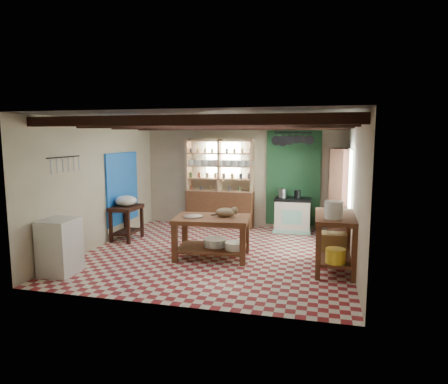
% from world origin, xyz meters
% --- Properties ---
extents(floor, '(5.00, 5.00, 0.02)m').
position_xyz_m(floor, '(0.00, 0.00, -0.01)').
color(floor, maroon).
rests_on(floor, ground).
extents(ceiling, '(5.00, 5.00, 0.02)m').
position_xyz_m(ceiling, '(0.00, 0.00, 2.60)').
color(ceiling, '#424247').
rests_on(ceiling, wall_back).
extents(wall_back, '(5.00, 0.04, 2.60)m').
position_xyz_m(wall_back, '(0.00, 2.50, 1.30)').
color(wall_back, '#C2B69C').
rests_on(wall_back, floor).
extents(wall_front, '(5.00, 0.04, 2.60)m').
position_xyz_m(wall_front, '(0.00, -2.50, 1.30)').
color(wall_front, '#C2B69C').
rests_on(wall_front, floor).
extents(wall_left, '(0.04, 5.00, 2.60)m').
position_xyz_m(wall_left, '(-2.50, 0.00, 1.30)').
color(wall_left, '#C2B69C').
rests_on(wall_left, floor).
extents(wall_right, '(0.04, 5.00, 2.60)m').
position_xyz_m(wall_right, '(2.50, 0.00, 1.30)').
color(wall_right, '#C2B69C').
rests_on(wall_right, floor).
extents(ceiling_beams, '(5.00, 3.80, 0.15)m').
position_xyz_m(ceiling_beams, '(0.00, 0.00, 2.48)').
color(ceiling_beams, black).
rests_on(ceiling_beams, ceiling).
extents(blue_wall_patch, '(0.04, 1.40, 1.60)m').
position_xyz_m(blue_wall_patch, '(-2.47, 0.90, 1.10)').
color(blue_wall_patch, blue).
rests_on(blue_wall_patch, wall_left).
extents(green_wall_patch, '(1.30, 0.04, 2.30)m').
position_xyz_m(green_wall_patch, '(1.25, 2.47, 1.25)').
color(green_wall_patch, '#1F4F2D').
rests_on(green_wall_patch, wall_back).
extents(window_back, '(0.90, 0.02, 0.80)m').
position_xyz_m(window_back, '(-0.50, 2.48, 1.70)').
color(window_back, silver).
rests_on(window_back, wall_back).
extents(window_right, '(0.02, 1.30, 1.20)m').
position_xyz_m(window_right, '(2.48, 1.00, 1.40)').
color(window_right, silver).
rests_on(window_right, wall_right).
extents(utensil_rail, '(0.06, 0.90, 0.28)m').
position_xyz_m(utensil_rail, '(-2.44, -1.20, 1.78)').
color(utensil_rail, black).
rests_on(utensil_rail, wall_left).
extents(pot_rack, '(0.86, 0.12, 0.36)m').
position_xyz_m(pot_rack, '(1.25, 2.05, 2.18)').
color(pot_rack, black).
rests_on(pot_rack, ceiling).
extents(shelving_unit, '(1.70, 0.34, 2.20)m').
position_xyz_m(shelving_unit, '(-0.55, 2.31, 1.10)').
color(shelving_unit, tan).
rests_on(shelving_unit, floor).
extents(tall_rack, '(0.40, 0.86, 2.00)m').
position_xyz_m(tall_rack, '(2.28, 1.80, 1.00)').
color(tall_rack, black).
rests_on(tall_rack, floor).
extents(work_table, '(1.45, 1.04, 0.77)m').
position_xyz_m(work_table, '(-0.02, -0.28, 0.39)').
color(work_table, brown).
rests_on(work_table, floor).
extents(stove, '(0.84, 0.56, 0.81)m').
position_xyz_m(stove, '(1.28, 2.15, 0.41)').
color(stove, beige).
rests_on(stove, floor).
extents(prep_table, '(0.52, 0.75, 0.75)m').
position_xyz_m(prep_table, '(-2.20, 0.53, 0.38)').
color(prep_table, black).
rests_on(prep_table, floor).
extents(white_cabinet, '(0.54, 0.63, 0.92)m').
position_xyz_m(white_cabinet, '(-2.22, -1.74, 0.46)').
color(white_cabinet, silver).
rests_on(white_cabinet, floor).
extents(right_counter, '(0.68, 1.33, 0.95)m').
position_xyz_m(right_counter, '(2.18, -0.41, 0.47)').
color(right_counter, brown).
rests_on(right_counter, floor).
extents(cat, '(0.44, 0.38, 0.17)m').
position_xyz_m(cat, '(0.22, -0.21, 0.86)').
color(cat, '#8A7050').
rests_on(cat, work_table).
extents(steel_tray, '(0.39, 0.39, 0.02)m').
position_xyz_m(steel_tray, '(-0.37, -0.37, 0.79)').
color(steel_tray, '#97989E').
rests_on(steel_tray, work_table).
extents(basin_large, '(0.46, 0.46, 0.15)m').
position_xyz_m(basin_large, '(0.02, -0.23, 0.28)').
color(basin_large, silver).
rests_on(basin_large, work_table).
extents(basin_small, '(0.42, 0.42, 0.13)m').
position_xyz_m(basin_small, '(0.43, -0.34, 0.27)').
color(basin_small, silver).
rests_on(basin_small, work_table).
extents(kettle_left, '(0.19, 0.19, 0.21)m').
position_xyz_m(kettle_left, '(1.03, 2.15, 0.92)').
color(kettle_left, '#97989E').
rests_on(kettle_left, stove).
extents(kettle_right, '(0.15, 0.15, 0.19)m').
position_xyz_m(kettle_right, '(1.38, 2.15, 0.91)').
color(kettle_right, black).
rests_on(kettle_right, stove).
extents(enamel_bowl, '(0.47, 0.47, 0.23)m').
position_xyz_m(enamel_bowl, '(-2.20, 0.53, 0.87)').
color(enamel_bowl, silver).
rests_on(enamel_bowl, prep_table).
extents(white_bucket, '(0.29, 0.29, 0.29)m').
position_xyz_m(white_bucket, '(2.14, -0.76, 1.09)').
color(white_bucket, silver).
rests_on(white_bucket, right_counter).
extents(wicker_basket, '(0.44, 0.36, 0.30)m').
position_xyz_m(wicker_basket, '(2.17, -0.11, 0.40)').
color(wicker_basket, '#A37A42').
rests_on(wicker_basket, right_counter).
extents(yellow_tub, '(0.32, 0.32, 0.23)m').
position_xyz_m(yellow_tub, '(2.19, -0.86, 0.37)').
color(yellow_tub, yellow).
rests_on(yellow_tub, right_counter).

